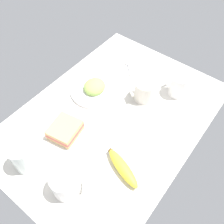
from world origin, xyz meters
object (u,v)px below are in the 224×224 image
at_px(spoon, 128,66).
at_px(glass_of_milk, 24,158).
at_px(sandwich_main, 65,130).
at_px(coffee_mug_spare, 145,90).
at_px(plate_of_food, 95,88).
at_px(coffee_mug_milky, 65,183).
at_px(coffee_mug_black, 179,85).
at_px(banana, 123,168).

bearing_deg(spoon, glass_of_milk, -178.59).
bearing_deg(sandwich_main, spoon, 3.92).
height_order(coffee_mug_spare, glass_of_milk, glass_of_milk).
height_order(plate_of_food, coffee_mug_milky, coffee_mug_milky).
xyz_separation_m(coffee_mug_black, spoon, (0.01, 0.26, -0.05)).
xyz_separation_m(coffee_mug_black, coffee_mug_spare, (-0.11, 0.10, -0.00)).
height_order(coffee_mug_milky, banana, coffee_mug_milky).
distance_m(glass_of_milk, banana, 0.33).
xyz_separation_m(coffee_mug_milky, glass_of_milk, (-0.02, 0.17, 0.00)).
distance_m(glass_of_milk, spoon, 0.62).
bearing_deg(sandwich_main, glass_of_milk, 174.92).
bearing_deg(coffee_mug_spare, plate_of_food, 117.45).
bearing_deg(coffee_mug_black, plate_of_food, 125.78).
bearing_deg(glass_of_milk, coffee_mug_spare, -16.63).
relative_size(coffee_mug_black, banana, 0.60).
bearing_deg(spoon, coffee_mug_spare, -125.21).
distance_m(plate_of_food, sandwich_main, 0.24).
relative_size(plate_of_food, coffee_mug_black, 2.10).
height_order(plate_of_food, coffee_mug_spare, coffee_mug_spare).
bearing_deg(banana, coffee_mug_black, 3.52).
bearing_deg(coffee_mug_milky, coffee_mug_spare, 2.40).
bearing_deg(plate_of_food, sandwich_main, -166.87).
distance_m(coffee_mug_black, banana, 0.43).
relative_size(coffee_mug_black, sandwich_main, 0.79).
distance_m(coffee_mug_spare, spoon, 0.21).
relative_size(coffee_mug_milky, spoon, 1.16).
xyz_separation_m(glass_of_milk, spoon, (0.62, 0.02, -0.04)).
xyz_separation_m(coffee_mug_spare, glass_of_milk, (-0.50, 0.15, 0.00)).
bearing_deg(sandwich_main, coffee_mug_black, -27.91).
relative_size(glass_of_milk, banana, 0.67).
xyz_separation_m(sandwich_main, glass_of_milk, (-0.17, 0.02, 0.03)).
bearing_deg(glass_of_milk, spoon, 1.41).
xyz_separation_m(coffee_mug_black, glass_of_milk, (-0.61, 0.25, -0.00)).
xyz_separation_m(coffee_mug_black, banana, (-0.43, -0.03, -0.03)).
distance_m(plate_of_food, coffee_mug_black, 0.35).
bearing_deg(coffee_mug_milky, glass_of_milk, 97.51).
bearing_deg(coffee_mug_milky, spoon, 17.26).
bearing_deg(coffee_mug_milky, banana, -32.79).
relative_size(coffee_mug_black, glass_of_milk, 0.89).
relative_size(coffee_mug_milky, glass_of_milk, 0.98).
relative_size(coffee_mug_milky, banana, 0.65).
bearing_deg(glass_of_milk, plate_of_food, 5.47).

